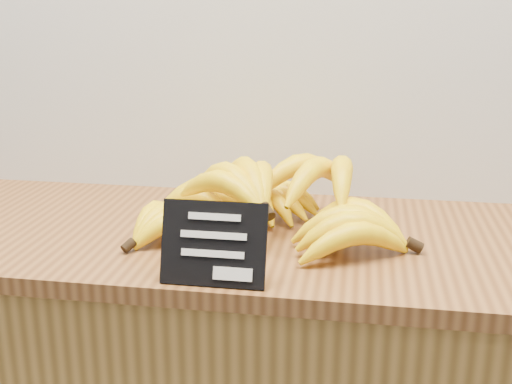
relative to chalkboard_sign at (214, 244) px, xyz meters
name	(u,v)px	position (x,y,z in m)	size (l,w,h in m)	color
counter_top	(260,239)	(0.03, 0.23, -0.08)	(1.46, 0.54, 0.03)	brown
chalkboard_sign	(214,244)	(0.00, 0.00, 0.00)	(0.16, 0.01, 0.13)	black
banana_pile	(264,200)	(0.04, 0.24, 0.00)	(0.55, 0.40, 0.13)	yellow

